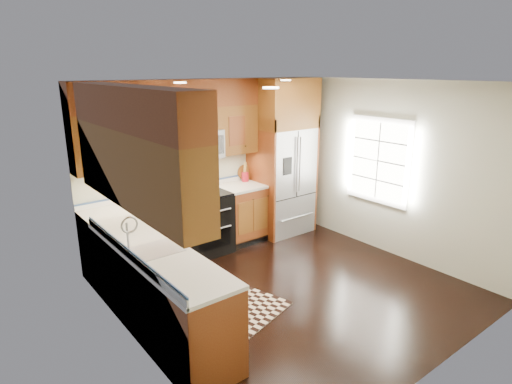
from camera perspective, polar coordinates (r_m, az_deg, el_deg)
ground at (r=5.70m, az=4.35°, el=-12.71°), size 4.00×4.00×0.00m
wall_back at (r=6.75m, az=-6.90°, el=3.70°), size 4.00×0.02×2.60m
wall_left at (r=4.17m, az=-16.13°, el=-4.81°), size 0.02×4.00×2.60m
wall_right at (r=6.67m, az=17.44°, el=2.92°), size 0.02×4.00×2.60m
window at (r=6.75m, az=16.01°, el=4.04°), size 0.04×1.10×1.30m
base_cabinets at (r=5.54m, az=-11.60°, el=-8.67°), size 2.85×3.00×0.90m
countertop at (r=5.52m, az=-11.11°, el=-3.47°), size 2.86×3.01×0.04m
upper_cabinets at (r=5.30m, az=-12.72°, el=7.95°), size 2.85×3.00×1.15m
range at (r=6.59m, az=-7.01°, el=-4.15°), size 0.76×0.67×0.95m
microwave at (r=6.39m, az=-7.99°, el=6.24°), size 0.76×0.40×0.42m
refrigerator at (r=7.21m, az=3.53°, el=4.63°), size 0.98×0.75×2.60m
sink_faucet at (r=4.58m, az=-13.83°, el=-6.90°), size 0.54×0.44×0.37m
rug at (r=5.45m, az=-4.85°, el=-14.09°), size 1.32×1.74×0.01m
knife_block at (r=6.25m, az=-10.89°, el=0.25°), size 0.14×0.17×0.30m
utensil_crock at (r=7.07m, az=-1.47°, el=2.31°), size 0.15×0.15×0.32m
cutting_board at (r=7.19m, az=-1.45°, el=1.72°), size 0.32×0.32×0.02m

